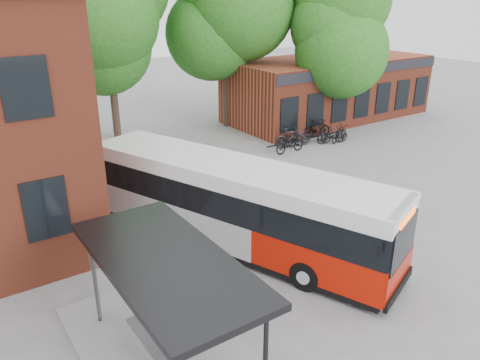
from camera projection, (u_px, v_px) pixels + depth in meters
ground at (292, 281)px, 14.04m from camera, size 100.00×100.00×0.00m
shop_row at (329, 88)px, 31.87m from camera, size 14.00×6.20×4.00m
bus_shelter at (169, 313)px, 10.38m from camera, size 3.60×7.00×2.90m
bike_rail at (303, 142)px, 26.48m from camera, size 5.20×0.10×0.38m
tree_1 at (109, 49)px, 25.64m from camera, size 7.92×7.92×10.40m
tree_2 at (226, 38)px, 28.43m from camera, size 7.92×7.92×11.00m
tree_3 at (331, 53)px, 28.30m from camera, size 7.04×7.04×9.28m
city_bus at (234, 205)px, 15.65m from camera, size 6.33×11.47×2.89m
bicycle_0 at (290, 144)px, 25.15m from camera, size 1.85×0.66×0.97m
bicycle_1 at (290, 138)px, 26.00m from camera, size 1.92×1.02×1.11m
bicycle_2 at (289, 137)px, 26.47m from camera, size 1.69×0.75×0.86m
bicycle_3 at (300, 138)px, 26.20m from camera, size 1.66×0.49×0.99m
bicycle_4 at (313, 135)px, 26.88m from camera, size 1.77×1.01×0.88m
bicycle_5 at (334, 134)px, 26.78m from camera, size 1.74×0.96×1.01m
bicycle_6 at (331, 136)px, 26.70m from camera, size 1.83×1.10×0.91m
bicycle_7 at (317, 128)px, 27.86m from camera, size 1.86×0.78×1.08m
bicycle_extra_0 at (339, 134)px, 27.06m from camera, size 1.87×1.15×0.93m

